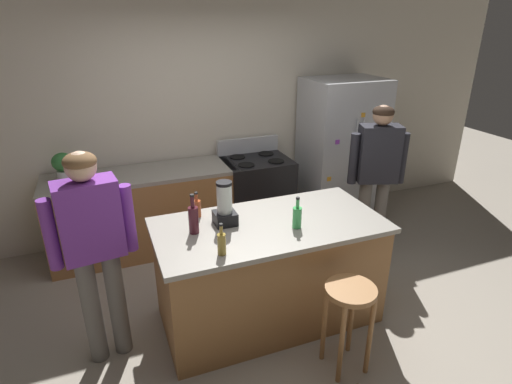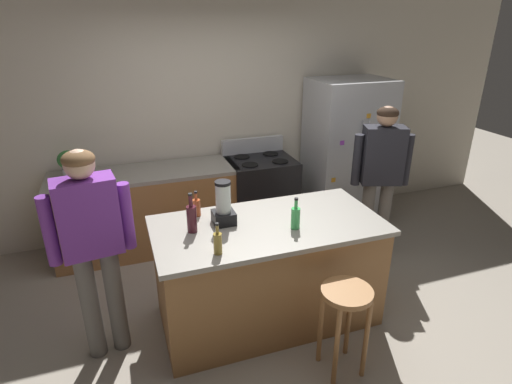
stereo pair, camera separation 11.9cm
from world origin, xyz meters
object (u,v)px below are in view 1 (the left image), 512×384
Objects in this scene: kitchen_island at (269,271)px; stove_range at (256,195)px; bottle_vinegar at (222,243)px; bottle_soda at (297,217)px; blender_appliance at (225,206)px; bottle_cooking_sauce at (197,208)px; bar_stool at (349,307)px; potted_plant at (63,165)px; bottle_wine at (193,219)px; refrigerator at (340,152)px; person_by_sink_right at (377,168)px; person_by_island_left at (93,241)px.

stove_range reaches higher than kitchen_island.
bottle_soda is at bearing 14.28° from bottle_vinegar.
bottle_cooking_sauce is at bearing 129.95° from blender_appliance.
bottle_cooking_sauce is (-0.17, 0.21, -0.07)m from blender_appliance.
potted_plant is (-1.84, 2.27, 0.54)m from bar_stool.
bottle_wine is 0.79m from bottle_soda.
refrigerator reaches higher than bottle_wine.
bottle_vinegar is at bearing -110.12° from blender_appliance.
stove_range is at bearing 72.49° from kitchen_island.
kitchen_island is at bearing -45.32° from potted_plant.
person_by_sink_right reaches higher than bottle_wine.
refrigerator reaches higher than kitchen_island.
person_by_island_left is 0.85m from bottle_cooking_sauce.
bar_stool is 2.32× the size of potted_plant.
potted_plant is 2.13m from bottle_vinegar.
person_by_island_left is 1.48m from bottle_soda.
refrigerator is 1.18m from stove_range.
potted_plant is at bearing 122.26° from bottle_wine.
blender_appliance is (-0.81, -1.40, 0.59)m from stove_range.
bottle_vinegar is at bearing -147.61° from kitchen_island.
person_by_island_left reaches higher than kitchen_island.
stove_range is 1.78m from bottle_soda.
potted_plant is at bearing 179.08° from refrigerator.
kitchen_island is at bearing 112.88° from bar_stool.
person_by_sink_right is at bearing 7.55° from bottle_cooking_sauce.
bottle_cooking_sauce is at bearing 91.41° from bottle_vinegar.
potted_plant is (-0.23, 1.51, 0.09)m from person_by_island_left.
refrigerator is at bearing 49.20° from bottle_soda.
bottle_vinegar is (1.04, -1.86, -0.09)m from potted_plant.
person_by_island_left is at bearing -168.70° from person_by_sink_right.
bar_stool is at bearing -51.04° from potted_plant.
bottle_vinegar is at bearing -74.31° from bottle_wine.
bar_stool is (-1.13, -1.31, -0.45)m from person_by_sink_right.
refrigerator is at bearing -0.92° from potted_plant.
refrigerator reaches higher than bottle_cooking_sauce.
kitchen_island is 8.46× the size of bottle_cooking_sauce.
bottle_cooking_sauce is 0.84× the size of bottle_soda.
potted_plant is 1.76m from bottle_wine.
blender_appliance reaches higher than bottle_wine.
bottle_soda is at bearing -15.21° from bottle_wine.
bottle_wine is 1.46× the size of bottle_cooking_sauce.
person_by_island_left is 1.84m from bar_stool.
bottle_vinegar reaches higher than bottle_cooking_sauce.
person_by_island_left is at bearing -153.13° from refrigerator.
person_by_island_left is at bearing 178.42° from kitchen_island.
refrigerator is at bearing 26.87° from person_by_island_left.
kitchen_island is 0.79m from bottle_vinegar.
bottle_soda is at bearing -44.90° from potted_plant.
bar_stool is at bearing -25.26° from person_by_island_left.
bottle_cooking_sauce is 0.82m from bottle_soda.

